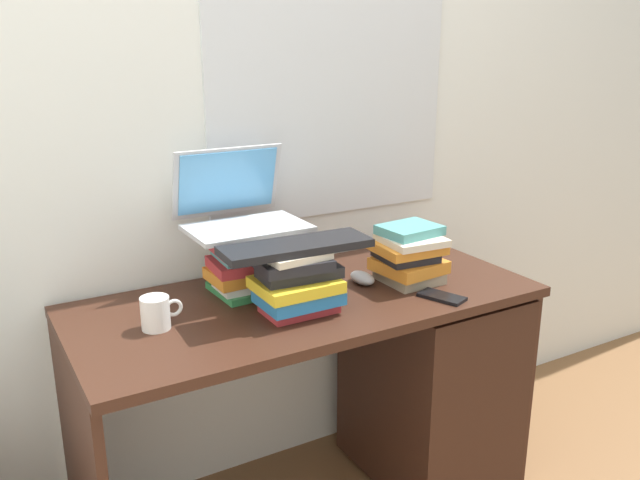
{
  "coord_description": "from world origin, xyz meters",
  "views": [
    {
      "loc": [
        -0.89,
        -1.62,
        1.49
      ],
      "look_at": [
        0.03,
        -0.03,
        0.93
      ],
      "focal_mm": 37.36,
      "sensor_mm": 36.0,
      "label": 1
    }
  ],
  "objects": [
    {
      "name": "keyboard",
      "position": [
        -0.08,
        -0.09,
        0.95
      ],
      "size": [
        0.43,
        0.16,
        0.02
      ],
      "primitive_type": "cube",
      "rotation": [
        0.0,
        0.0,
        -0.05
      ],
      "color": "black",
      "rests_on": "book_stack_keyboard_riser"
    },
    {
      "name": "book_stack_tall",
      "position": [
        -0.13,
        0.12,
        0.85
      ],
      "size": [
        0.24,
        0.2,
        0.19
      ],
      "color": "#338C4C",
      "rests_on": "desk"
    },
    {
      "name": "cell_phone",
      "position": [
        0.34,
        -0.21,
        0.76
      ],
      "size": [
        0.11,
        0.15,
        0.01
      ],
      "primitive_type": "cube",
      "rotation": [
        0.0,
        0.0,
        0.37
      ],
      "color": "black",
      "rests_on": "desk"
    },
    {
      "name": "laptop",
      "position": [
        -0.13,
        0.18,
        1.0
      ],
      "size": [
        0.35,
        0.29,
        0.23
      ],
      "color": "#B7BABF",
      "rests_on": "book_stack_tall"
    },
    {
      "name": "desk",
      "position": [
        0.35,
        -0.02,
        0.41
      ],
      "size": [
        1.39,
        0.62,
        0.75
      ],
      "color": "#381E14",
      "rests_on": "ground"
    },
    {
      "name": "book_stack_side",
      "position": [
        0.34,
        -0.05,
        0.84
      ],
      "size": [
        0.21,
        0.21,
        0.18
      ],
      "color": "gray",
      "rests_on": "desk"
    },
    {
      "name": "wall_back",
      "position": [
        0.0,
        0.35,
        1.3
      ],
      "size": [
        6.0,
        0.06,
        2.6
      ],
      "color": "silver",
      "rests_on": "ground"
    },
    {
      "name": "mug",
      "position": [
        -0.46,
        0.0,
        0.8
      ],
      "size": [
        0.11,
        0.08,
        0.09
      ],
      "color": "white",
      "rests_on": "desk"
    },
    {
      "name": "book_stack_keyboard_riser",
      "position": [
        -0.08,
        -0.09,
        0.85
      ],
      "size": [
        0.24,
        0.2,
        0.18
      ],
      "color": "#B22D33",
      "rests_on": "desk"
    },
    {
      "name": "computer_mouse",
      "position": [
        0.2,
        0.01,
        0.77
      ],
      "size": [
        0.06,
        0.1,
        0.04
      ],
      "primitive_type": "ellipsoid",
      "color": "#A5A8AD",
      "rests_on": "desk"
    }
  ]
}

